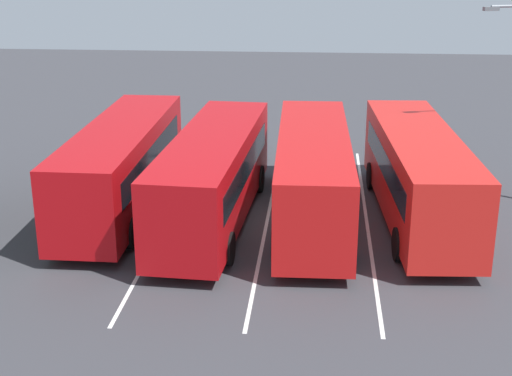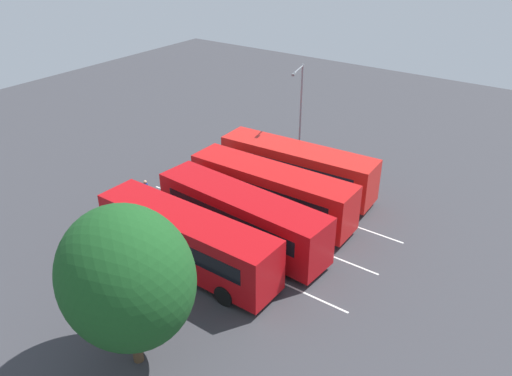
{
  "view_description": "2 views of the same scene",
  "coord_description": "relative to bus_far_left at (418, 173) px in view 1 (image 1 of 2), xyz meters",
  "views": [
    {
      "loc": [
        -25.36,
        -1.47,
        9.99
      ],
      "look_at": [
        -0.61,
        0.4,
        1.32
      ],
      "focal_mm": 51.93,
      "sensor_mm": 36.0,
      "label": 1
    },
    {
      "loc": [
        -15.45,
        21.31,
        16.79
      ],
      "look_at": [
        0.56,
        -1.23,
        1.86
      ],
      "focal_mm": 35.26,
      "sensor_mm": 36.0,
      "label": 2
    }
  ],
  "objects": [
    {
      "name": "bus_far_right",
      "position": [
        0.24,
        10.83,
        0.0
      ],
      "size": [
        10.95,
        2.73,
        3.23
      ],
      "rotation": [
        0.0,
        0.0,
        -0.01
      ],
      "color": "#B70C11",
      "rests_on": "ground"
    },
    {
      "name": "bus_center_left",
      "position": [
        -0.41,
        3.75,
        0.0
      ],
      "size": [
        10.94,
        2.72,
        3.23
      ],
      "rotation": [
        0.0,
        0.0,
        0.01
      ],
      "color": "red",
      "rests_on": "ground"
    },
    {
      "name": "lane_stripe_outer_left",
      "position": [
        -0.09,
        1.75,
        -1.79
      ],
      "size": [
        16.85,
        0.35,
        0.01
      ],
      "primitive_type": "cube",
      "rotation": [
        0.0,
        0.0,
        -0.01
      ],
      "color": "silver",
      "rests_on": "ground"
    },
    {
      "name": "bus_far_left",
      "position": [
        0.0,
        0.0,
        0.0
      ],
      "size": [
        11.03,
        3.04,
        3.23
      ],
      "rotation": [
        0.0,
        0.0,
        0.05
      ],
      "color": "red",
      "rests_on": "ground"
    },
    {
      "name": "lane_stripe_inner_left",
      "position": [
        -0.09,
        5.35,
        -1.79
      ],
      "size": [
        16.85,
        0.35,
        0.01
      ],
      "primitive_type": "cube",
      "rotation": [
        0.0,
        0.0,
        -0.01
      ],
      "color": "silver",
      "rests_on": "ground"
    },
    {
      "name": "ground_plane",
      "position": [
        -0.09,
        5.35,
        -1.79
      ],
      "size": [
        77.92,
        77.92,
        0.0
      ],
      "primitive_type": "plane",
      "color": "#38383D"
    },
    {
      "name": "bus_center_right",
      "position": [
        -0.73,
        7.28,
        0.0
      ],
      "size": [
        11.05,
        3.21,
        3.23
      ],
      "rotation": [
        0.0,
        0.0,
        -0.07
      ],
      "color": "#B70C11",
      "rests_on": "ground"
    },
    {
      "name": "pedestrian",
      "position": [
        6.94,
        7.39,
        -0.71
      ],
      "size": [
        0.45,
        0.45,
        1.82
      ],
      "rotation": [
        0.0,
        0.0,
        2.51
      ],
      "color": "#232833",
      "rests_on": "ground"
    },
    {
      "name": "lane_stripe_inner_right",
      "position": [
        -0.09,
        8.96,
        -1.79
      ],
      "size": [
        16.85,
        0.35,
        0.01
      ],
      "primitive_type": "cube",
      "rotation": [
        0.0,
        0.0,
        -0.01
      ],
      "color": "silver",
      "rests_on": "ground"
    }
  ]
}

